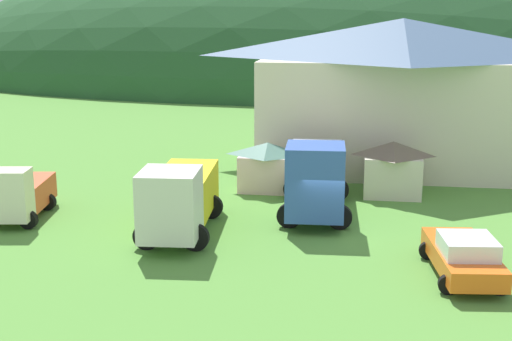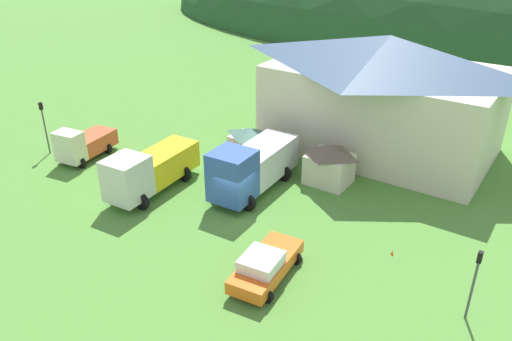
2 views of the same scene
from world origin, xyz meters
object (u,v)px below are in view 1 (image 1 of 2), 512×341
depot_building (400,91)px  service_pickup_orange (463,255)px  play_shed_pink (268,166)px  flatbed_truck_yellow (179,197)px  box_truck_blue (316,175)px  light_truck_cream (17,194)px  play_shed_cream (393,168)px

depot_building → service_pickup_orange: bearing=-85.6°
depot_building → service_pickup_orange: 18.97m
play_shed_pink → flatbed_truck_yellow: bearing=-109.3°
play_shed_pink → box_truck_blue: bearing=-54.8°
light_truck_cream → service_pickup_orange: size_ratio=0.97×
depot_building → light_truck_cream: bearing=-141.0°
flatbed_truck_yellow → service_pickup_orange: 11.79m
depot_building → light_truck_cream: 23.08m
play_shed_cream → play_shed_pink: 6.50m
light_truck_cream → flatbed_truck_yellow: 7.92m
light_truck_cream → service_pickup_orange: bearing=69.0°
service_pickup_orange → flatbed_truck_yellow: bearing=-112.3°
depot_building → play_shed_cream: (-0.64, -7.43, -3.13)m
depot_building → box_truck_blue: 12.51m
depot_building → flatbed_truck_yellow: 18.44m
play_shed_cream → play_shed_pink: bearing=-179.7°
box_truck_blue → depot_building: bearing=156.3°
depot_building → play_shed_pink: (-7.14, -7.46, -3.25)m
play_shed_cream → play_shed_pink: size_ratio=0.97×
play_shed_pink → flatbed_truck_yellow: flatbed_truck_yellow is taller
play_shed_cream → service_pickup_orange: play_shed_cream is taller
box_truck_blue → play_shed_cream: bearing=134.2°
service_pickup_orange → play_shed_pink: bearing=-148.6°
play_shed_pink → box_truck_blue: 4.86m
light_truck_cream → flatbed_truck_yellow: bearing=74.6°
flatbed_truck_yellow → service_pickup_orange: flatbed_truck_yellow is taller
play_shed_pink → light_truck_cream: light_truck_cream is taller
service_pickup_orange → play_shed_cream: bearing=-175.8°
play_shed_cream → box_truck_blue: size_ratio=0.39×
play_shed_pink → flatbed_truck_yellow: size_ratio=0.43×
play_shed_pink → box_truck_blue: (2.79, -3.95, 0.53)m
depot_building → play_shed_cream: size_ratio=5.68×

